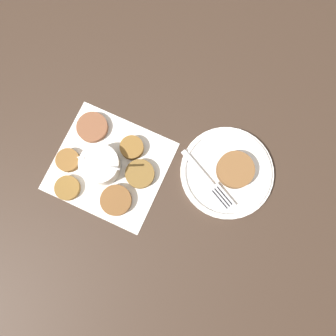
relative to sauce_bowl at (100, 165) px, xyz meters
The scene contains 12 objects.
ground_plane 0.03m from the sauce_bowl, 57.68° to the left, with size 4.00×4.00×0.00m, color #38281E.
napkin 0.03m from the sauce_bowl, 152.93° to the right, with size 0.29×0.27×0.00m.
sauce_bowl is the anchor object (origin of this frame).
fritter_0 0.10m from the sauce_bowl, 57.53° to the right, with size 0.08×0.08×0.01m.
fritter_1 0.10m from the sauce_bowl, 50.52° to the left, with size 0.06×0.06×0.01m.
fritter_2 0.09m from the sauce_bowl, behind, with size 0.07×0.07×0.02m.
fritter_3 0.09m from the sauce_bowl, 130.19° to the right, with size 0.06×0.06×0.02m.
fritter_4 0.08m from the sauce_bowl, ahead, with size 0.06×0.06×0.02m.
fritter_5 0.09m from the sauce_bowl, 131.67° to the left, with size 0.07×0.07×0.02m.
serving_plate 0.30m from the sauce_bowl, 165.39° to the right, with size 0.22×0.22×0.02m.
fritter_on_plate 0.31m from the sauce_bowl, 164.84° to the right, with size 0.09×0.09×0.02m.
fork 0.26m from the sauce_bowl, behind, with size 0.16×0.11×0.00m.
Camera 1 is at (-0.20, 0.07, 0.77)m, focal length 35.00 mm.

